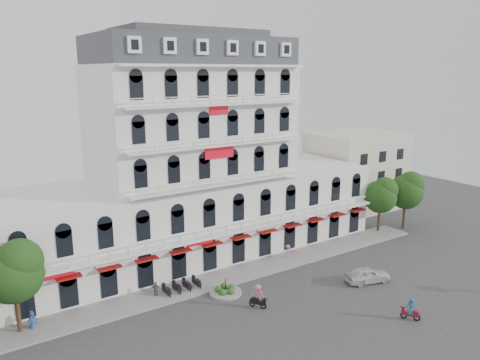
# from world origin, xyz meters

# --- Properties ---
(ground) EXTENTS (120.00, 120.00, 0.00)m
(ground) POSITION_xyz_m (0.00, 0.00, 0.00)
(ground) COLOR #38383A
(ground) RESTS_ON ground
(sidewalk) EXTENTS (53.00, 4.00, 0.16)m
(sidewalk) POSITION_xyz_m (0.00, 9.00, 0.08)
(sidewalk) COLOR gray
(sidewalk) RESTS_ON ground
(main_building) EXTENTS (45.00, 15.00, 25.80)m
(main_building) POSITION_xyz_m (0.00, 18.00, 9.96)
(main_building) COLOR silver
(main_building) RESTS_ON ground
(flank_building_east) EXTENTS (14.00, 10.00, 12.00)m
(flank_building_east) POSITION_xyz_m (30.00, 20.00, 6.00)
(flank_building_east) COLOR beige
(flank_building_east) RESTS_ON ground
(traffic_island) EXTENTS (3.20, 3.20, 1.60)m
(traffic_island) POSITION_xyz_m (-3.00, 6.00, 0.26)
(traffic_island) COLOR gray
(traffic_island) RESTS_ON ground
(parked_scooter_row) EXTENTS (4.40, 1.80, 1.10)m
(parked_scooter_row) POSITION_xyz_m (-6.35, 8.80, 0.00)
(parked_scooter_row) COLOR black
(parked_scooter_row) RESTS_ON ground
(tree_west_inner) EXTENTS (4.76, 4.76, 8.25)m
(tree_west_inner) POSITION_xyz_m (-20.95, 9.48, 5.68)
(tree_west_inner) COLOR #382314
(tree_west_inner) RESTS_ON ground
(tree_east_inner) EXTENTS (4.40, 4.37, 7.57)m
(tree_east_inner) POSITION_xyz_m (24.05, 9.98, 5.21)
(tree_east_inner) COLOR #382314
(tree_east_inner) RESTS_ON ground
(tree_east_outer) EXTENTS (4.65, 4.65, 8.05)m
(tree_east_outer) POSITION_xyz_m (28.05, 8.98, 5.55)
(tree_east_outer) COLOR #382314
(tree_east_outer) RESTS_ON ground
(parked_car) EXTENTS (5.09, 3.19, 1.62)m
(parked_car) POSITION_xyz_m (10.57, 0.06, 0.81)
(parked_car) COLOR silver
(parked_car) RESTS_ON ground
(rider_east) EXTENTS (1.13, 1.48, 2.06)m
(rider_east) POSITION_xyz_m (7.95, -7.17, 1.01)
(rider_east) COLOR maroon
(rider_east) RESTS_ON ground
(rider_center) EXTENTS (1.24, 1.47, 2.31)m
(rider_center) POSITION_xyz_m (-1.99, 1.99, 1.23)
(rider_center) COLOR black
(rider_center) RESTS_ON ground
(pedestrian_left) EXTENTS (0.84, 0.62, 1.57)m
(pedestrian_left) POSITION_xyz_m (-20.00, 9.50, 0.78)
(pedestrian_left) COLOR #2A507F
(pedestrian_left) RESTS_ON ground
(pedestrian_mid) EXTENTS (0.97, 0.83, 1.56)m
(pedestrian_mid) POSITION_xyz_m (-8.94, 9.14, 0.78)
(pedestrian_mid) COLOR #55545C
(pedestrian_mid) RESTS_ON ground
(pedestrian_right) EXTENTS (1.25, 1.12, 1.68)m
(pedestrian_right) POSITION_xyz_m (7.74, 9.50, 0.84)
(pedestrian_right) COLOR #C2668A
(pedestrian_right) RESTS_ON ground
(pedestrian_far) EXTENTS (0.73, 0.74, 1.73)m
(pedestrian_far) POSITION_xyz_m (-20.00, 9.50, 0.86)
(pedestrian_far) COLOR navy
(pedestrian_far) RESTS_ON ground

